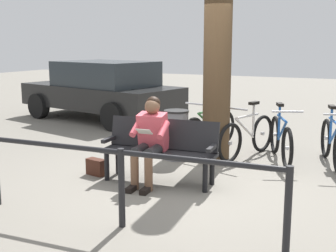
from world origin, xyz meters
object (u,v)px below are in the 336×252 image
Objects in this scene: litter_bin at (176,135)px; bicycle_purple at (247,136)px; bicycle_orange at (210,130)px; tree_trunk at (217,57)px; parked_car at (102,89)px; person_reading at (150,136)px; handbag at (96,167)px; bench at (161,146)px; bicycle_green at (332,143)px; bicycle_blue at (281,139)px.

litter_bin is 0.51× the size of bicycle_purple.
bicycle_orange is at bearing -106.36° from litter_bin.
tree_trunk is 2.06× the size of bicycle_orange.
person_reading is at bearing 143.65° from parked_car.
litter_bin reaches higher than handbag.
bench is 2.06m from bicycle_orange.
parked_car is at bearing -33.25° from tree_trunk.
bicycle_purple is 0.80m from bicycle_orange.
bicycle_orange is (-0.04, -2.23, -0.31)m from person_reading.
person_reading is (0.07, 0.17, 0.16)m from bench.
tree_trunk is 0.75× the size of parked_car.
bicycle_green reaches higher than litter_bin.
bicycle_blue is 0.96× the size of bicycle_orange.
handbag is 2.43m from bicycle_orange.
bicycle_purple is 0.99× the size of bicycle_orange.
bicycle_purple and bicycle_orange have the same top height.
bench is at bearing 145.46° from parked_car.
bench is 1.36× the size of person_reading.
handbag is (0.98, 0.17, -0.39)m from bench.
parked_car is (2.64, -4.09, 0.65)m from handbag.
bench is at bearing -170.41° from handbag.
bicycle_blue reaches higher than handbag.
handbag is 0.19× the size of bicycle_blue.
bicycle_orange is 0.37× the size of parked_car.
bicycle_orange is at bearing -90.96° from bicycle_purple.
bicycle_orange reaches higher than handbag.
bicycle_purple is at bearing 86.32° from bicycle_orange.
person_reading reaches higher than handbag.
tree_trunk is 4.09× the size of litter_bin.
bicycle_purple reaches higher than handbag.
litter_bin is at bearing -117.01° from handbag.
handbag is at bearing -72.69° from bicycle_green.
bicycle_blue is 0.56m from bicycle_purple.
bicycle_blue is (0.79, 0.07, 0.00)m from bicycle_green.
handbag is 3.70m from bicycle_green.
parked_car is at bearing -103.82° from bicycle_orange.
bicycle_green and bicycle_blue have the same top height.
litter_bin is 2.49m from bicycle_green.
parked_car is at bearing -99.43° from bicycle_purple.
parked_car is (4.91, -2.08, 0.41)m from bicycle_blue.
bicycle_purple is (-0.72, -1.82, -0.15)m from bench.
parked_car is at bearing -52.21° from bench.
bicycle_purple reaches higher than bench.
person_reading is 0.74× the size of bicycle_purple.
parked_car reaches higher than bicycle_blue.
bench is 2.83m from bicycle_green.
tree_trunk is 1.47m from bicycle_purple.
person_reading is 4.00× the size of handbag.
bench is 0.48× the size of tree_trunk.
person_reading reaches higher than bicycle_blue.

